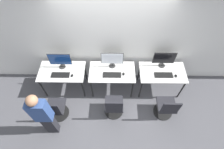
% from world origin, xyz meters
% --- Properties ---
extents(ground_plane, '(20.00, 20.00, 0.00)m').
position_xyz_m(ground_plane, '(0.00, 0.00, 0.00)').
color(ground_plane, '#4C4C51').
extents(wall_back, '(12.00, 0.05, 2.80)m').
position_xyz_m(wall_back, '(0.00, 0.79, 1.40)').
color(wall_back, silver).
rests_on(wall_back, ground_plane).
extents(desk_left, '(1.15, 0.66, 0.76)m').
position_xyz_m(desk_left, '(-1.27, 0.33, 0.67)').
color(desk_left, silver).
rests_on(desk_left, ground_plane).
extents(monitor_left, '(0.55, 0.16, 0.47)m').
position_xyz_m(monitor_left, '(-1.27, 0.47, 1.02)').
color(monitor_left, '#2D2D2D').
rests_on(monitor_left, desk_left).
extents(keyboard_left, '(0.45, 0.16, 0.02)m').
position_xyz_m(keyboard_left, '(-1.27, 0.20, 0.77)').
color(keyboard_left, black).
rests_on(keyboard_left, desk_left).
extents(mouse_left, '(0.06, 0.09, 0.03)m').
position_xyz_m(mouse_left, '(-0.98, 0.18, 0.77)').
color(mouse_left, black).
rests_on(mouse_left, desk_left).
extents(office_chair_left, '(0.48, 0.48, 0.87)m').
position_xyz_m(office_chair_left, '(-1.34, -0.52, 0.35)').
color(office_chair_left, black).
rests_on(office_chair_left, ground_plane).
extents(person_left, '(0.36, 0.21, 1.62)m').
position_xyz_m(person_left, '(-1.39, -0.89, 0.89)').
color(person_left, '#232328').
rests_on(person_left, ground_plane).
extents(desk_center, '(1.15, 0.66, 0.76)m').
position_xyz_m(desk_center, '(0.00, 0.33, 0.67)').
color(desk_center, silver).
rests_on(desk_center, ground_plane).
extents(monitor_center, '(0.55, 0.16, 0.47)m').
position_xyz_m(monitor_center, '(0.00, 0.51, 1.02)').
color(monitor_center, '#2D2D2D').
rests_on(monitor_center, desk_center).
extents(keyboard_center, '(0.45, 0.16, 0.02)m').
position_xyz_m(keyboard_center, '(0.00, 0.22, 0.77)').
color(keyboard_center, black).
rests_on(keyboard_center, desk_center).
extents(mouse_center, '(0.06, 0.09, 0.03)m').
position_xyz_m(mouse_center, '(0.28, 0.25, 0.77)').
color(mouse_center, black).
rests_on(mouse_center, desk_center).
extents(office_chair_center, '(0.48, 0.48, 0.87)m').
position_xyz_m(office_chair_center, '(0.05, -0.44, 0.35)').
color(office_chair_center, black).
rests_on(office_chair_center, ground_plane).
extents(desk_right, '(1.15, 0.66, 0.76)m').
position_xyz_m(desk_right, '(1.27, 0.33, 0.67)').
color(desk_right, silver).
rests_on(desk_right, ground_plane).
extents(monitor_right, '(0.55, 0.16, 0.47)m').
position_xyz_m(monitor_right, '(1.27, 0.54, 1.02)').
color(monitor_right, '#2D2D2D').
rests_on(monitor_right, desk_right).
extents(keyboard_right, '(0.45, 0.16, 0.02)m').
position_xyz_m(keyboard_right, '(1.27, 0.23, 0.77)').
color(keyboard_right, black).
rests_on(keyboard_right, desk_right).
extents(mouse_right, '(0.06, 0.09, 0.03)m').
position_xyz_m(mouse_right, '(1.56, 0.21, 0.77)').
color(mouse_right, black).
rests_on(mouse_right, desk_right).
extents(office_chair_right, '(0.48, 0.48, 0.87)m').
position_xyz_m(office_chair_right, '(1.32, -0.45, 0.35)').
color(office_chair_right, black).
rests_on(office_chair_right, ground_plane).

